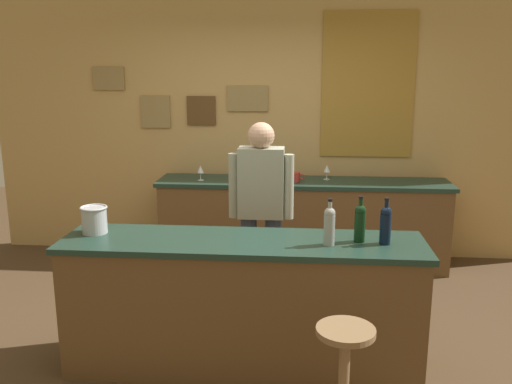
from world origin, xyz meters
name	(u,v)px	position (x,y,z in m)	size (l,w,h in m)	color
ground_plane	(249,337)	(0.00, 0.00, 0.00)	(10.00, 10.00, 0.00)	#4C3823
back_wall	(269,126)	(0.02, 2.03, 1.41)	(6.00, 0.09, 2.80)	tan
bar_counter	(243,304)	(0.00, -0.40, 0.46)	(2.41, 0.60, 0.92)	brown
side_counter	(302,223)	(0.40, 1.65, 0.45)	(2.98, 0.56, 0.90)	brown
bartender	(261,207)	(0.06, 0.40, 0.94)	(0.52, 0.21, 1.62)	#384766
bar_stool	(344,365)	(0.63, -1.13, 0.46)	(0.32, 0.32, 0.68)	olive
wine_bottle_a	(329,225)	(0.57, -0.46, 1.06)	(0.07, 0.07, 0.31)	#999E99
wine_bottle_b	(360,222)	(0.77, -0.37, 1.06)	(0.07, 0.07, 0.31)	black
wine_bottle_c	(386,224)	(0.93, -0.41, 1.06)	(0.07, 0.07, 0.31)	black
ice_bucket	(94,219)	(-1.03, -0.33, 1.02)	(0.19, 0.19, 0.19)	#B7BABF
wine_glass_a	(200,170)	(-0.65, 1.58, 1.01)	(0.07, 0.07, 0.16)	silver
wine_glass_b	(253,171)	(-0.11, 1.56, 1.01)	(0.07, 0.07, 0.16)	silver
wine_glass_c	(327,169)	(0.64, 1.73, 1.01)	(0.07, 0.07, 0.16)	silver
coffee_mug	(296,177)	(0.33, 1.60, 0.95)	(0.12, 0.08, 0.09)	#B2332D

